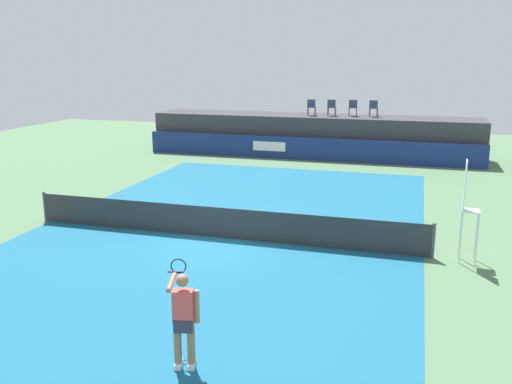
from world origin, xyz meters
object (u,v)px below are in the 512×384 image
Objects in this scene: umpire_chair at (467,204)px; tennis_ball at (122,195)px; spectator_chair_left at (332,107)px; spectator_chair_right at (374,107)px; tennis_player at (184,317)px; net_post_far at (433,241)px; spectator_chair_far_left at (311,107)px; net_post_near at (45,207)px; spectator_chair_center at (353,107)px.

tennis_ball is at bearing 163.12° from umpire_chair.
spectator_chair_right is at bearing 4.92° from spectator_chair_left.
spectator_chair_left is 22.29m from tennis_player.
tennis_player is (-4.31, -6.95, 0.46)m from net_post_far.
spectator_chair_right is (2.24, 0.19, 0.00)m from spectator_chair_left.
tennis_player is (1.99, -22.01, -1.73)m from spectator_chair_far_left.
spectator_chair_far_left is at bearing 112.71° from net_post_far.
spectator_chair_far_left is 22.17m from tennis_player.
net_post_near is 10.67m from tennis_player.
net_post_near is 14.71× the size of tennis_ball.
umpire_chair is (6.00, -15.26, -1.11)m from spectator_chair_left.
tennis_ball is (-8.70, -11.67, -2.66)m from spectator_chair_right.
net_post_near is 1.00× the size of net_post_far.
umpire_chair is 13.11m from tennis_ball.
spectator_chair_left is 0.32× the size of umpire_chair.
spectator_chair_center is at bearing 89.42° from tennis_player.
net_post_near is 0.56× the size of tennis_player.
spectator_chair_right is at bearing 86.61° from tennis_player.
net_post_near is 12.40m from net_post_far.
spectator_chair_left and spectator_chair_right have the same top height.
spectator_chair_far_left is 16.68m from umpire_chair.
spectator_chair_left reaches higher than net_post_near.
net_post_near is at bearing -121.35° from spectator_chair_right.
tennis_ball is at bearing 79.31° from net_post_near.
net_post_far is (5.22, -15.26, -2.19)m from spectator_chair_left.
spectator_chair_right is 18.23m from net_post_near.
spectator_chair_right is 15.89m from net_post_far.
spectator_chair_right is at bearing 1.56° from spectator_chair_center.
spectator_chair_center reaches higher than net_post_near.
spectator_chair_center is 16.10m from net_post_far.
spectator_chair_center is 0.89× the size of net_post_near.
tennis_ball is (-5.38, -11.28, -2.66)m from spectator_chair_far_left.
spectator_chair_center is at bearing 56.85° from tennis_ball.
tennis_player is at bearing -84.82° from spectator_chair_far_left.
spectator_chair_right is at bearing 53.29° from tennis_ball.
tennis_player is at bearing -93.39° from spectator_chair_right.
spectator_chair_center is (2.22, 0.36, 0.00)m from spectator_chair_far_left.
spectator_chair_left is 0.89× the size of net_post_far.
tennis_player reaches higher than net_post_far.
spectator_chair_far_left is 0.89× the size of net_post_near.
tennis_player is at bearing -121.82° from net_post_far.
spectator_chair_right is 14.79m from tennis_ball.
spectator_chair_right reaches higher than net_post_near.
umpire_chair is at bearing -64.83° from spectator_chair_far_left.
net_post_near is (-13.17, -0.00, -1.09)m from umpire_chair.
net_post_far is (12.40, 0.00, 0.00)m from net_post_near.
spectator_chair_far_left and spectator_chair_center have the same top height.
spectator_chair_far_left reaches higher than tennis_ball.
spectator_chair_far_left reaches higher than net_post_near.
spectator_chair_left is 1.00× the size of spectator_chair_center.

